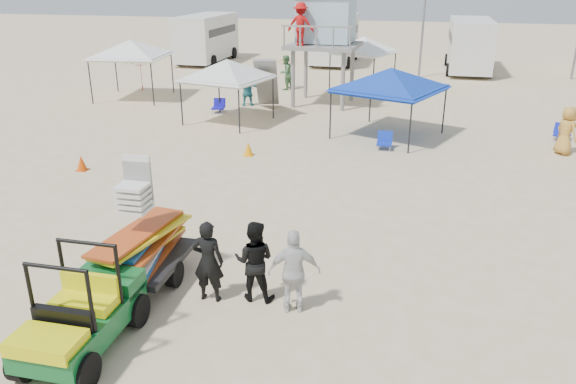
% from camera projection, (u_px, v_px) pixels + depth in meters
% --- Properties ---
extents(ground, '(140.00, 140.00, 0.00)m').
position_uv_depth(ground, '(226.00, 308.00, 10.79)').
color(ground, beige).
rests_on(ground, ground).
extents(utility_cart, '(1.27, 2.40, 1.82)m').
position_uv_depth(utility_cart, '(77.00, 308.00, 9.27)').
color(utility_cart, '#0D5724').
rests_on(utility_cart, ground).
extents(surf_trailer, '(1.45, 2.64, 2.41)m').
position_uv_depth(surf_trailer, '(143.00, 240.00, 11.34)').
color(surf_trailer, black).
rests_on(surf_trailer, ground).
extents(man_left, '(0.63, 0.42, 1.67)m').
position_uv_depth(man_left, '(208.00, 261.00, 10.79)').
color(man_left, black).
rests_on(man_left, ground).
extents(man_mid, '(0.83, 0.66, 1.65)m').
position_uv_depth(man_mid, '(254.00, 261.00, 10.83)').
color(man_mid, black).
rests_on(man_mid, ground).
extents(man_right, '(1.05, 0.65, 1.67)m').
position_uv_depth(man_right, '(294.00, 272.00, 10.42)').
color(man_right, silver).
rests_on(man_right, ground).
extents(lifeguard_tower, '(3.40, 3.40, 5.19)m').
position_uv_depth(lifeguard_tower, '(323.00, 22.00, 26.32)').
color(lifeguard_tower, gray).
rests_on(lifeguard_tower, ground).
extents(canopy_blue, '(4.46, 4.46, 3.07)m').
position_uv_depth(canopy_blue, '(391.00, 72.00, 21.22)').
color(canopy_blue, black).
rests_on(canopy_blue, ground).
extents(canopy_white_a, '(3.59, 3.59, 3.07)m').
position_uv_depth(canopy_white_a, '(227.00, 63.00, 23.31)').
color(canopy_white_a, black).
rests_on(canopy_white_a, ground).
extents(canopy_white_b, '(3.63, 3.63, 3.33)m').
position_uv_depth(canopy_white_b, '(130.00, 43.00, 27.80)').
color(canopy_white_b, black).
rests_on(canopy_white_b, ground).
extents(canopy_white_c, '(3.50, 3.50, 3.31)m').
position_uv_depth(canopy_white_c, '(364.00, 39.00, 29.32)').
color(canopy_white_c, black).
rests_on(canopy_white_c, ground).
extents(umbrella_a, '(2.30, 2.32, 1.74)m').
position_uv_depth(umbrella_a, '(141.00, 75.00, 30.26)').
color(umbrella_a, red).
rests_on(umbrella_a, ground).
extents(umbrella_b, '(2.56, 2.56, 1.64)m').
position_uv_depth(umbrella_b, '(287.00, 73.00, 31.04)').
color(umbrella_b, yellow).
rests_on(umbrella_b, ground).
extents(cone_near, '(0.34, 0.34, 0.50)m').
position_uv_depth(cone_near, '(81.00, 163.00, 18.20)').
color(cone_near, '#DD4606').
rests_on(cone_near, ground).
extents(cone_far, '(0.34, 0.34, 0.50)m').
position_uv_depth(cone_far, '(248.00, 149.00, 19.68)').
color(cone_far, orange).
rests_on(cone_far, ground).
extents(beach_chair_a, '(0.60, 0.65, 0.64)m').
position_uv_depth(beach_chair_a, '(219.00, 106.00, 25.78)').
color(beach_chair_a, '#120FA8').
rests_on(beach_chair_a, ground).
extents(beach_chair_b, '(0.55, 0.59, 0.64)m').
position_uv_depth(beach_chair_b, '(385.00, 141.00, 20.42)').
color(beach_chair_b, '#102DB5').
rests_on(beach_chair_b, ground).
extents(beach_chair_c, '(0.71, 0.78, 0.64)m').
position_uv_depth(beach_chair_c, '(562.00, 132.00, 21.50)').
color(beach_chair_c, '#0F1CAC').
rests_on(beach_chair_c, ground).
extents(rv_far_left, '(2.64, 6.80, 3.25)m').
position_uv_depth(rv_far_left, '(206.00, 36.00, 39.91)').
color(rv_far_left, silver).
rests_on(rv_far_left, ground).
extents(rv_mid_left, '(2.65, 6.50, 3.25)m').
position_uv_depth(rv_mid_left, '(335.00, 37.00, 39.30)').
color(rv_mid_left, silver).
rests_on(rv_mid_left, ground).
extents(rv_mid_right, '(2.64, 7.00, 3.25)m').
position_uv_depth(rv_mid_right, '(470.00, 43.00, 35.97)').
color(rv_mid_right, silver).
rests_on(rv_mid_right, ground).
extents(light_pole_left, '(0.14, 0.14, 8.00)m').
position_uv_depth(light_pole_left, '(424.00, 9.00, 33.11)').
color(light_pole_left, slate).
rests_on(light_pole_left, ground).
extents(distant_beachgoers, '(14.45, 10.22, 1.85)m').
position_uv_depth(distant_beachgoers, '(323.00, 90.00, 26.49)').
color(distant_beachgoers, '#C28C37').
rests_on(distant_beachgoers, ground).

